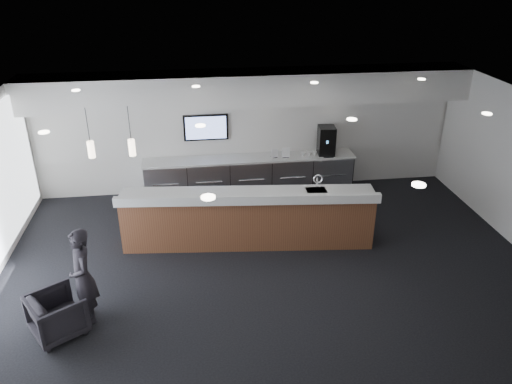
{
  "coord_description": "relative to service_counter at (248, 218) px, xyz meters",
  "views": [
    {
      "loc": [
        -1.33,
        -7.36,
        5.36
      ],
      "look_at": [
        -0.16,
        1.3,
        1.15
      ],
      "focal_mm": 35.0,
      "sensor_mm": 36.0,
      "label": 1
    }
  ],
  "objects": [
    {
      "name": "alcove_panel",
      "position": [
        0.32,
        2.65,
        1.02
      ],
      "size": [
        9.8,
        0.06,
        1.4
      ],
      "primitive_type": "cube",
      "color": "silver",
      "rests_on": "back_wall"
    },
    {
      "name": "pendant_right",
      "position": [
        -2.78,
        -0.52,
        1.67
      ],
      "size": [
        0.12,
        0.12,
        0.3
      ],
      "primitive_type": "cylinder",
      "color": "#FFE7C6",
      "rests_on": "ceiling"
    },
    {
      "name": "cup_0",
      "position": [
        2.04,
        2.25,
        0.42
      ],
      "size": [
        0.09,
        0.09,
        0.08
      ],
      "primitive_type": "imported",
      "color": "white",
      "rests_on": "back_credenza"
    },
    {
      "name": "ceiling_can_lights",
      "position": [
        0.32,
        -1.32,
        2.39
      ],
      "size": [
        7.0,
        5.0,
        0.02
      ],
      "primitive_type": null,
      "color": "white",
      "rests_on": "ceiling"
    },
    {
      "name": "coffee_machine",
      "position": [
        2.18,
        2.3,
        0.71
      ],
      "size": [
        0.43,
        0.53,
        0.68
      ],
      "rotation": [
        0.0,
        0.0,
        -0.09
      ],
      "color": "black",
      "rests_on": "back_credenza"
    },
    {
      "name": "back_credenza",
      "position": [
        0.32,
        2.32,
        -0.1
      ],
      "size": [
        5.06,
        0.66,
        0.95
      ],
      "color": "#A1A3A9",
      "rests_on": "ground"
    },
    {
      "name": "pendant_left",
      "position": [
        -2.08,
        -0.52,
        1.67
      ],
      "size": [
        0.12,
        0.12,
        0.3
      ],
      "primitive_type": "cylinder",
      "color": "#FFE7C6",
      "rests_on": "ceiling"
    },
    {
      "name": "soffit_bulkhead",
      "position": [
        0.32,
        2.23,
        2.07
      ],
      "size": [
        10.0,
        0.9,
        0.7
      ],
      "primitive_type": "cube",
      "color": "silver",
      "rests_on": "back_wall"
    },
    {
      "name": "cup_3",
      "position": [
        1.62,
        2.25,
        0.42
      ],
      "size": [
        0.12,
        0.12,
        0.08
      ],
      "primitive_type": "imported",
      "rotation": [
        0.0,
        0.0,
        1.94
      ],
      "color": "white",
      "rests_on": "back_credenza"
    },
    {
      "name": "cup_1",
      "position": [
        1.9,
        2.25,
        0.42
      ],
      "size": [
        0.13,
        0.13,
        0.08
      ],
      "primitive_type": "imported",
      "rotation": [
        0.0,
        0.0,
        0.65
      ],
      "color": "white",
      "rests_on": "back_credenza"
    },
    {
      "name": "service_counter",
      "position": [
        0.0,
        0.0,
        0.0
      ],
      "size": [
        5.08,
        1.33,
        1.49
      ],
      "rotation": [
        0.0,
        0.0,
        -0.1
      ],
      "color": "brown",
      "rests_on": "ground"
    },
    {
      "name": "wall_tv",
      "position": [
        -0.68,
        2.58,
        1.07
      ],
      "size": [
        1.05,
        0.08,
        0.62
      ],
      "color": "black",
      "rests_on": "back_wall"
    },
    {
      "name": "ground",
      "position": [
        0.32,
        -1.32,
        -0.58
      ],
      "size": [
        10.0,
        10.0,
        0.0
      ],
      "primitive_type": "plane",
      "color": "black",
      "rests_on": "ground"
    },
    {
      "name": "info_sign_left",
      "position": [
        0.9,
        2.2,
        0.49
      ],
      "size": [
        0.16,
        0.07,
        0.23
      ],
      "primitive_type": "cube",
      "rotation": [
        0.0,
        0.0,
        0.33
      ],
      "color": "white",
      "rests_on": "back_credenza"
    },
    {
      "name": "back_wall",
      "position": [
        0.32,
        2.68,
        0.92
      ],
      "size": [
        10.0,
        0.02,
        3.0
      ],
      "primitive_type": "cube",
      "color": "silver",
      "rests_on": "ground"
    },
    {
      "name": "lounge_guest",
      "position": [
        -2.83,
        -1.97,
        0.24
      ],
      "size": [
        0.59,
        0.7,
        1.62
      ],
      "primitive_type": "imported",
      "rotation": [
        0.0,
        0.0,
        -1.18
      ],
      "color": "black",
      "rests_on": "ground"
    },
    {
      "name": "cup_2",
      "position": [
        1.76,
        2.25,
        0.42
      ],
      "size": [
        0.11,
        0.11,
        0.08
      ],
      "primitive_type": "imported",
      "rotation": [
        0.0,
        0.0,
        1.29
      ],
      "color": "white",
      "rests_on": "back_credenza"
    },
    {
      "name": "armchair",
      "position": [
        -3.22,
        -2.26,
        -0.23
      ],
      "size": [
        1.05,
        1.04,
        0.7
      ],
      "primitive_type": "imported",
      "rotation": [
        0.0,
        0.0,
        2.14
      ],
      "color": "black",
      "rests_on": "ground"
    },
    {
      "name": "ceiling",
      "position": [
        0.32,
        -1.32,
        2.42
      ],
      "size": [
        10.0,
        8.0,
        0.02
      ],
      "primitive_type": "cube",
      "color": "black",
      "rests_on": "back_wall"
    },
    {
      "name": "info_sign_right",
      "position": [
        1.17,
        2.18,
        0.5
      ],
      "size": [
        0.18,
        0.04,
        0.24
      ],
      "primitive_type": "cube",
      "rotation": [
        0.0,
        0.0,
        -0.09
      ],
      "color": "white",
      "rests_on": "back_credenza"
    }
  ]
}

